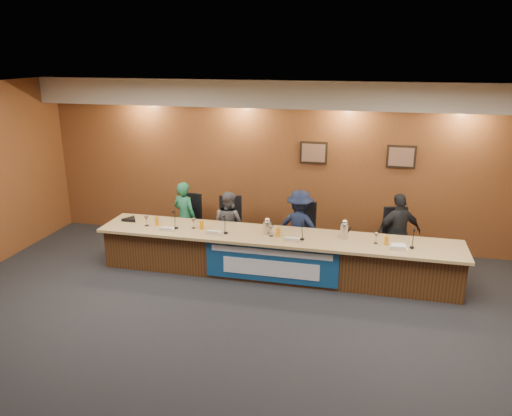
# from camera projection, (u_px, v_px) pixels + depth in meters

# --- Properties ---
(floor) EXTENTS (10.00, 10.00, 0.00)m
(floor) POSITION_uv_depth(u_px,v_px,m) (239.00, 352.00, 6.40)
(floor) COLOR black
(floor) RESTS_ON ground
(ceiling) EXTENTS (10.00, 8.00, 0.04)m
(ceiling) POSITION_uv_depth(u_px,v_px,m) (236.00, 98.00, 5.43)
(ceiling) COLOR silver
(ceiling) RESTS_ON wall_back
(wall_back) EXTENTS (10.00, 0.04, 3.20)m
(wall_back) POSITION_uv_depth(u_px,v_px,m) (293.00, 164.00, 9.62)
(wall_back) COLOR brown
(wall_back) RESTS_ON floor
(soffit) EXTENTS (10.00, 0.50, 0.50)m
(soffit) POSITION_uv_depth(u_px,v_px,m) (292.00, 94.00, 8.98)
(soffit) COLOR beige
(soffit) RESTS_ON wall_back
(dais_body) EXTENTS (6.00, 0.80, 0.70)m
(dais_body) POSITION_uv_depth(u_px,v_px,m) (276.00, 256.00, 8.52)
(dais_body) COLOR #482A13
(dais_body) RESTS_ON floor
(dais_top) EXTENTS (6.10, 0.95, 0.05)m
(dais_top) POSITION_uv_depth(u_px,v_px,m) (275.00, 236.00, 8.36)
(dais_top) COLOR tan
(dais_top) RESTS_ON dais_body
(banner) EXTENTS (2.20, 0.02, 0.65)m
(banner) POSITION_uv_depth(u_px,v_px,m) (271.00, 264.00, 8.12)
(banner) COLOR navy
(banner) RESTS_ON dais_body
(banner_text_upper) EXTENTS (2.00, 0.01, 0.10)m
(banner_text_upper) POSITION_uv_depth(u_px,v_px,m) (271.00, 253.00, 8.05)
(banner_text_upper) COLOR silver
(banner_text_upper) RESTS_ON banner
(banner_text_lower) EXTENTS (1.60, 0.01, 0.28)m
(banner_text_lower) POSITION_uv_depth(u_px,v_px,m) (271.00, 268.00, 8.13)
(banner_text_lower) COLOR silver
(banner_text_lower) RESTS_ON banner
(wall_photo_left) EXTENTS (0.52, 0.04, 0.42)m
(wall_photo_left) POSITION_uv_depth(u_px,v_px,m) (314.00, 153.00, 9.43)
(wall_photo_left) COLOR black
(wall_photo_left) RESTS_ON wall_back
(wall_photo_right) EXTENTS (0.52, 0.04, 0.42)m
(wall_photo_right) POSITION_uv_depth(u_px,v_px,m) (401.00, 157.00, 9.08)
(wall_photo_right) COLOR black
(wall_photo_right) RESTS_ON wall_back
(panelist_a) EXTENTS (0.58, 0.47, 1.37)m
(panelist_a) POSITION_uv_depth(u_px,v_px,m) (185.00, 217.00, 9.43)
(panelist_a) COLOR #1D6341
(panelist_a) RESTS_ON floor
(panelist_b) EXTENTS (0.75, 0.68, 1.25)m
(panelist_b) POSITION_uv_depth(u_px,v_px,m) (229.00, 224.00, 9.26)
(panelist_b) COLOR #56545A
(panelist_b) RESTS_ON floor
(panelist_c) EXTENTS (0.94, 0.64, 1.35)m
(panelist_c) POSITION_uv_depth(u_px,v_px,m) (300.00, 227.00, 8.95)
(panelist_c) COLOR black
(panelist_c) RESTS_ON floor
(panelist_d) EXTENTS (0.89, 0.66, 1.40)m
(panelist_d) POSITION_uv_depth(u_px,v_px,m) (398.00, 233.00, 8.56)
(panelist_d) COLOR black
(panelist_d) RESTS_ON floor
(office_chair_a) EXTENTS (0.51, 0.51, 0.08)m
(office_chair_a) POSITION_uv_depth(u_px,v_px,m) (187.00, 226.00, 9.58)
(office_chair_a) COLOR black
(office_chair_a) RESTS_ON floor
(office_chair_b) EXTENTS (0.58, 0.58, 0.08)m
(office_chair_b) POSITION_uv_depth(u_px,v_px,m) (230.00, 229.00, 9.39)
(office_chair_b) COLOR black
(office_chair_b) RESTS_ON floor
(office_chair_c) EXTENTS (0.58, 0.58, 0.08)m
(office_chair_c) POSITION_uv_depth(u_px,v_px,m) (300.00, 235.00, 9.10)
(office_chair_c) COLOR black
(office_chair_c) RESTS_ON floor
(office_chair_d) EXTENTS (0.58, 0.58, 0.08)m
(office_chair_d) POSITION_uv_depth(u_px,v_px,m) (397.00, 243.00, 8.72)
(office_chair_d) COLOR black
(office_chair_d) RESTS_ON floor
(nameplate_a) EXTENTS (0.24, 0.08, 0.10)m
(nameplate_a) POSITION_uv_depth(u_px,v_px,m) (166.00, 229.00, 8.49)
(nameplate_a) COLOR white
(nameplate_a) RESTS_ON dais_top
(microphone_a) EXTENTS (0.07, 0.07, 0.02)m
(microphone_a) POSITION_uv_depth(u_px,v_px,m) (176.00, 228.00, 8.64)
(microphone_a) COLOR black
(microphone_a) RESTS_ON dais_top
(juice_glass_a) EXTENTS (0.06, 0.06, 0.15)m
(juice_glass_a) POSITION_uv_depth(u_px,v_px,m) (157.00, 221.00, 8.79)
(juice_glass_a) COLOR orange
(juice_glass_a) RESTS_ON dais_top
(water_glass_a) EXTENTS (0.08, 0.08, 0.18)m
(water_glass_a) POSITION_uv_depth(u_px,v_px,m) (146.00, 221.00, 8.75)
(water_glass_a) COLOR silver
(water_glass_a) RESTS_ON dais_top
(nameplate_b) EXTENTS (0.24, 0.08, 0.10)m
(nameplate_b) POSITION_uv_depth(u_px,v_px,m) (213.00, 232.00, 8.33)
(nameplate_b) COLOR white
(nameplate_b) RESTS_ON dais_top
(microphone_b) EXTENTS (0.07, 0.07, 0.02)m
(microphone_b) POSITION_uv_depth(u_px,v_px,m) (226.00, 233.00, 8.41)
(microphone_b) COLOR black
(microphone_b) RESTS_ON dais_top
(juice_glass_b) EXTENTS (0.06, 0.06, 0.15)m
(juice_glass_b) POSITION_uv_depth(u_px,v_px,m) (202.00, 225.00, 8.59)
(juice_glass_b) COLOR orange
(juice_glass_b) RESTS_ON dais_top
(water_glass_b) EXTENTS (0.08, 0.08, 0.18)m
(water_glass_b) POSITION_uv_depth(u_px,v_px,m) (194.00, 223.00, 8.63)
(water_glass_b) COLOR silver
(water_glass_b) RESTS_ON dais_top
(nameplate_c) EXTENTS (0.24, 0.08, 0.10)m
(nameplate_c) POSITION_uv_depth(u_px,v_px,m) (292.00, 239.00, 8.02)
(nameplate_c) COLOR white
(nameplate_c) RESTS_ON dais_top
(microphone_c) EXTENTS (0.07, 0.07, 0.02)m
(microphone_c) POSITION_uv_depth(u_px,v_px,m) (302.00, 239.00, 8.13)
(microphone_c) COLOR black
(microphone_c) RESTS_ON dais_top
(juice_glass_c) EXTENTS (0.06, 0.06, 0.15)m
(juice_glass_c) POSITION_uv_depth(u_px,v_px,m) (278.00, 232.00, 8.25)
(juice_glass_c) COLOR orange
(juice_glass_c) RESTS_ON dais_top
(water_glass_c) EXTENTS (0.08, 0.08, 0.18)m
(water_glass_c) POSITION_uv_depth(u_px,v_px,m) (271.00, 231.00, 8.26)
(water_glass_c) COLOR silver
(water_glass_c) RESTS_ON dais_top
(nameplate_d) EXTENTS (0.24, 0.08, 0.10)m
(nameplate_d) POSITION_uv_depth(u_px,v_px,m) (398.00, 248.00, 7.67)
(nameplate_d) COLOR white
(nameplate_d) RESTS_ON dais_top
(microphone_d) EXTENTS (0.07, 0.07, 0.02)m
(microphone_d) POSITION_uv_depth(u_px,v_px,m) (412.00, 247.00, 7.78)
(microphone_d) COLOR black
(microphone_d) RESTS_ON dais_top
(juice_glass_d) EXTENTS (0.06, 0.06, 0.15)m
(juice_glass_d) POSITION_uv_depth(u_px,v_px,m) (387.00, 240.00, 7.89)
(juice_glass_d) COLOR orange
(juice_glass_d) RESTS_ON dais_top
(water_glass_d) EXTENTS (0.08, 0.08, 0.18)m
(water_glass_d) POSITION_uv_depth(u_px,v_px,m) (376.00, 238.00, 7.94)
(water_glass_d) COLOR silver
(water_glass_d) RESTS_ON dais_top
(carafe_mid) EXTENTS (0.13, 0.13, 0.22)m
(carafe_mid) POSITION_uv_depth(u_px,v_px,m) (267.00, 228.00, 8.36)
(carafe_mid) COLOR silver
(carafe_mid) RESTS_ON dais_top
(carafe_right) EXTENTS (0.13, 0.13, 0.26)m
(carafe_right) POSITION_uv_depth(u_px,v_px,m) (344.00, 231.00, 8.15)
(carafe_right) COLOR silver
(carafe_right) RESTS_ON dais_top
(speakerphone) EXTENTS (0.32, 0.32, 0.05)m
(speakerphone) POSITION_uv_depth(u_px,v_px,m) (130.00, 219.00, 9.03)
(speakerphone) COLOR black
(speakerphone) RESTS_ON dais_top
(paper_stack) EXTENTS (0.26, 0.33, 0.01)m
(paper_stack) POSITION_uv_depth(u_px,v_px,m) (400.00, 246.00, 7.85)
(paper_stack) COLOR white
(paper_stack) RESTS_ON dais_top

